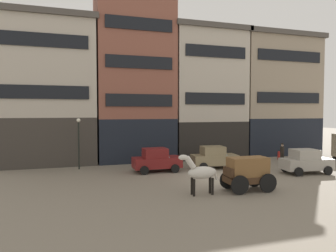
% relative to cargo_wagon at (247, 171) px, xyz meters
% --- Properties ---
extents(ground_plane, '(120.00, 120.00, 0.00)m').
position_rel_cargo_wagon_xyz_m(ground_plane, '(0.11, 3.07, -1.15)').
color(ground_plane, slate).
extents(building_far_left, '(8.55, 7.42, 13.00)m').
position_rel_cargo_wagon_xyz_m(building_far_left, '(-11.87, 14.41, 5.39)').
color(building_far_left, '#38332D').
rests_on(building_far_left, ground_plane).
extents(building_center_left, '(7.63, 7.42, 17.88)m').
position_rel_cargo_wagon_xyz_m(building_center_left, '(-4.14, 14.40, 7.83)').
color(building_center_left, black).
rests_on(building_center_left, ground_plane).
extents(building_center_right, '(7.88, 7.42, 13.10)m').
position_rel_cargo_wagon_xyz_m(building_center_right, '(3.27, 14.41, 5.44)').
color(building_center_right, black).
rests_on(building_center_right, ground_plane).
extents(building_far_right, '(9.51, 7.42, 13.06)m').
position_rel_cargo_wagon_xyz_m(building_far_right, '(11.62, 14.41, 5.42)').
color(building_far_right, black).
rests_on(building_far_right, ground_plane).
extents(cargo_wagon, '(2.93, 1.56, 1.98)m').
position_rel_cargo_wagon_xyz_m(cargo_wagon, '(0.00, 0.00, 0.00)').
color(cargo_wagon, '#3D2819').
rests_on(cargo_wagon, ground_plane).
extents(draft_horse, '(2.35, 0.64, 2.30)m').
position_rel_cargo_wagon_xyz_m(draft_horse, '(-2.95, 0.00, 0.12)').
color(draft_horse, beige).
rests_on(draft_horse, ground_plane).
extents(sedan_dark, '(3.83, 2.14, 1.83)m').
position_rel_cargo_wagon_xyz_m(sedan_dark, '(1.21, 6.93, -0.23)').
color(sedan_dark, '#7A6B4C').
rests_on(sedan_dark, ground_plane).
extents(sedan_light, '(3.72, 1.89, 1.83)m').
position_rel_cargo_wagon_xyz_m(sedan_light, '(-3.65, 7.00, -0.23)').
color(sedan_light, maroon).
rests_on(sedan_light, ground_plane).
extents(sedan_parked_curb, '(3.84, 2.15, 1.83)m').
position_rel_cargo_wagon_xyz_m(sedan_parked_curb, '(6.93, 3.08, -0.23)').
color(sedan_parked_curb, gray).
rests_on(sedan_parked_curb, ground_plane).
extents(pedestrian_officer, '(0.44, 0.44, 1.79)m').
position_rel_cargo_wagon_xyz_m(pedestrian_officer, '(8.31, 7.59, -0.17)').
color(pedestrian_officer, black).
rests_on(pedestrian_officer, ground_plane).
extents(streetlamp_curbside, '(0.32, 0.32, 4.12)m').
position_rel_cargo_wagon_xyz_m(streetlamp_curbside, '(-9.39, 9.79, 1.52)').
color(streetlamp_curbside, black).
rests_on(streetlamp_curbside, ground_plane).
extents(fire_hydrant_curbside, '(0.24, 0.24, 0.83)m').
position_rel_cargo_wagon_xyz_m(fire_hydrant_curbside, '(9.25, 9.29, -0.72)').
color(fire_hydrant_curbside, maroon).
rests_on(fire_hydrant_curbside, ground_plane).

